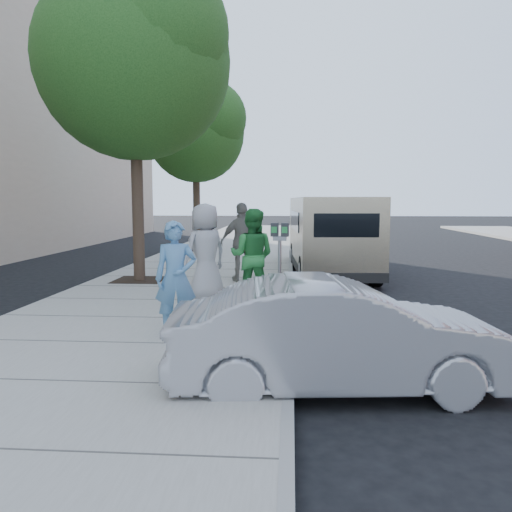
{
  "coord_description": "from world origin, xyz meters",
  "views": [
    {
      "loc": [
        1.46,
        -9.62,
        2.12
      ],
      "look_at": [
        0.81,
        -0.53,
        1.1
      ],
      "focal_mm": 35.0,
      "sensor_mm": 36.0,
      "label": 1
    }
  ],
  "objects_px": {
    "tree_near": "(136,55)",
    "person_officer": "(176,278)",
    "person_gray_shirt": "(205,253)",
    "tree_far": "(197,129)",
    "van": "(330,234)",
    "sedan": "(339,336)",
    "parking_meter": "(280,247)",
    "person_green_shirt": "(252,256)",
    "person_striped_polo": "(243,242)"
  },
  "relations": [
    {
      "from": "parking_meter",
      "to": "person_green_shirt",
      "type": "distance_m",
      "value": 0.75
    },
    {
      "from": "tree_far",
      "to": "person_green_shirt",
      "type": "height_order",
      "value": "tree_far"
    },
    {
      "from": "tree_near",
      "to": "person_gray_shirt",
      "type": "xyz_separation_m",
      "value": [
        2.05,
        -2.49,
        -4.44
      ]
    },
    {
      "from": "tree_near",
      "to": "person_striped_polo",
      "type": "distance_m",
      "value": 5.11
    },
    {
      "from": "person_gray_shirt",
      "to": "tree_near",
      "type": "bearing_deg",
      "value": -95.47
    },
    {
      "from": "person_green_shirt",
      "to": "person_gray_shirt",
      "type": "bearing_deg",
      "value": 4.71
    },
    {
      "from": "tree_near",
      "to": "van",
      "type": "bearing_deg",
      "value": 25.76
    },
    {
      "from": "person_officer",
      "to": "person_striped_polo",
      "type": "xyz_separation_m",
      "value": [
        0.51,
        4.92,
        0.12
      ]
    },
    {
      "from": "person_gray_shirt",
      "to": "sedan",
      "type": "bearing_deg",
      "value": 73.44
    },
    {
      "from": "parking_meter",
      "to": "person_gray_shirt",
      "type": "distance_m",
      "value": 1.56
    },
    {
      "from": "van",
      "to": "person_green_shirt",
      "type": "bearing_deg",
      "value": -114.01
    },
    {
      "from": "tree_near",
      "to": "sedan",
      "type": "distance_m",
      "value": 9.25
    },
    {
      "from": "sedan",
      "to": "person_striped_polo",
      "type": "height_order",
      "value": "person_striped_polo"
    },
    {
      "from": "van",
      "to": "person_green_shirt",
      "type": "distance_m",
      "value": 5.21
    },
    {
      "from": "person_green_shirt",
      "to": "person_striped_polo",
      "type": "height_order",
      "value": "person_striped_polo"
    },
    {
      "from": "tree_near",
      "to": "sedan",
      "type": "bearing_deg",
      "value": -57.08
    },
    {
      "from": "sedan",
      "to": "person_officer",
      "type": "bearing_deg",
      "value": 47.25
    },
    {
      "from": "tree_far",
      "to": "van",
      "type": "height_order",
      "value": "tree_far"
    },
    {
      "from": "parking_meter",
      "to": "person_gray_shirt",
      "type": "relative_size",
      "value": 0.82
    },
    {
      "from": "van",
      "to": "sedan",
      "type": "relative_size",
      "value": 1.59
    },
    {
      "from": "person_gray_shirt",
      "to": "person_green_shirt",
      "type": "bearing_deg",
      "value": 130.91
    },
    {
      "from": "parking_meter",
      "to": "van",
      "type": "distance_m",
      "value": 5.5
    },
    {
      "from": "person_green_shirt",
      "to": "person_striped_polo",
      "type": "bearing_deg",
      "value": -71.62
    },
    {
      "from": "person_green_shirt",
      "to": "person_gray_shirt",
      "type": "relative_size",
      "value": 0.95
    },
    {
      "from": "van",
      "to": "tree_near",
      "type": "bearing_deg",
      "value": -157.53
    },
    {
      "from": "tree_near",
      "to": "parking_meter",
      "type": "xyz_separation_m",
      "value": [
        3.5,
        -3.02,
        -4.26
      ]
    },
    {
      "from": "parking_meter",
      "to": "van",
      "type": "relative_size",
      "value": 0.26
    },
    {
      "from": "tree_near",
      "to": "person_officer",
      "type": "xyz_separation_m",
      "value": [
        2.03,
        -4.9,
        -4.56
      ]
    },
    {
      "from": "parking_meter",
      "to": "person_gray_shirt",
      "type": "bearing_deg",
      "value": 166.93
    },
    {
      "from": "person_green_shirt",
      "to": "van",
      "type": "bearing_deg",
      "value": -101.87
    },
    {
      "from": "tree_near",
      "to": "person_officer",
      "type": "bearing_deg",
      "value": -67.5
    },
    {
      "from": "sedan",
      "to": "person_green_shirt",
      "type": "bearing_deg",
      "value": 11.98
    },
    {
      "from": "parking_meter",
      "to": "tree_far",
      "type": "bearing_deg",
      "value": 115.41
    },
    {
      "from": "tree_far",
      "to": "person_striped_polo",
      "type": "relative_size",
      "value": 3.39
    },
    {
      "from": "tree_near",
      "to": "person_gray_shirt",
      "type": "distance_m",
      "value": 5.49
    },
    {
      "from": "sedan",
      "to": "person_officer",
      "type": "distance_m",
      "value": 2.81
    },
    {
      "from": "person_officer",
      "to": "person_green_shirt",
      "type": "distance_m",
      "value": 2.52
    },
    {
      "from": "tree_far",
      "to": "person_striped_polo",
      "type": "height_order",
      "value": "tree_far"
    },
    {
      "from": "person_officer",
      "to": "van",
      "type": "bearing_deg",
      "value": 54.2
    },
    {
      "from": "tree_far",
      "to": "person_gray_shirt",
      "type": "distance_m",
      "value": 10.96
    },
    {
      "from": "person_green_shirt",
      "to": "tree_far",
      "type": "bearing_deg",
      "value": -64.86
    },
    {
      "from": "tree_near",
      "to": "person_officer",
      "type": "height_order",
      "value": "tree_near"
    },
    {
      "from": "tree_near",
      "to": "tree_far",
      "type": "distance_m",
      "value": 7.63
    },
    {
      "from": "person_officer",
      "to": "person_striped_polo",
      "type": "distance_m",
      "value": 4.94
    },
    {
      "from": "sedan",
      "to": "person_officer",
      "type": "relative_size",
      "value": 2.27
    },
    {
      "from": "tree_far",
      "to": "parking_meter",
      "type": "distance_m",
      "value": 11.75
    },
    {
      "from": "van",
      "to": "person_gray_shirt",
      "type": "bearing_deg",
      "value": -123.16
    },
    {
      "from": "van",
      "to": "person_gray_shirt",
      "type": "height_order",
      "value": "van"
    },
    {
      "from": "person_green_shirt",
      "to": "sedan",
      "type": "bearing_deg",
      "value": 116.64
    },
    {
      "from": "parking_meter",
      "to": "person_striped_polo",
      "type": "bearing_deg",
      "value": 114.83
    }
  ]
}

